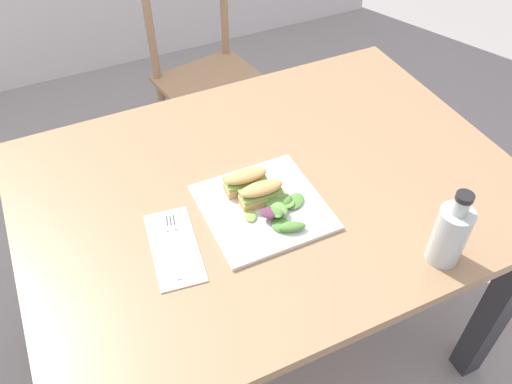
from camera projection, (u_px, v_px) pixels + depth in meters
name	position (u px, v px, depth m)	size (l,w,h in m)	color
ground_plane	(226.00, 337.00, 1.84)	(7.65, 7.65, 0.00)	gray
dining_table	(270.00, 216.00, 1.41)	(1.24, 0.90, 0.74)	#997551
chair_wooden_far	(210.00, 79.00, 2.18)	(0.46, 0.46, 0.87)	tan
plate_lunch	(263.00, 207.00, 1.25)	(0.28, 0.28, 0.01)	white
sandwich_half_front	(261.00, 193.00, 1.24)	(0.11, 0.06, 0.06)	tan
sandwich_half_back	(246.00, 180.00, 1.27)	(0.11, 0.06, 0.06)	tan
salad_mixed_greens	(281.00, 209.00, 1.22)	(0.17, 0.15, 0.03)	#518438
napkin_folded	(174.00, 247.00, 1.17)	(0.10, 0.23, 0.00)	silver
fork_on_napkin	(173.00, 240.00, 1.18)	(0.06, 0.18, 0.00)	silver
bottle_cold_brew	(449.00, 237.00, 1.11)	(0.07, 0.07, 0.19)	#472819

